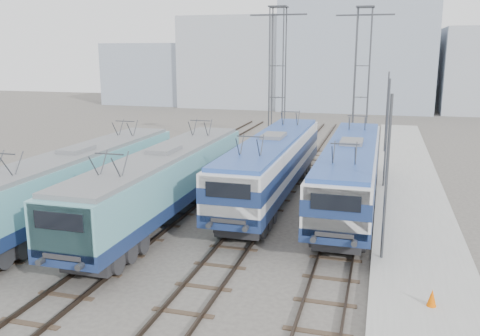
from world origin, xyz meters
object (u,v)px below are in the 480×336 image
(catenary_tower_east, at_px, (362,77))
(safety_cone, at_px, (432,298))
(catenary_tower_west, at_px, (277,77))
(locomotive_center_left, at_px, (163,180))
(locomotive_center_right, at_px, (273,161))
(locomotive_far_right, at_px, (350,168))
(locomotive_far_left, at_px, (76,178))
(mast_rear, at_px, (387,114))
(mast_mid, at_px, (386,136))
(mast_front, at_px, (386,182))

(catenary_tower_east, bearing_deg, safety_cone, -81.75)
(catenary_tower_west, bearing_deg, locomotive_center_left, -97.38)
(locomotive_center_left, height_order, locomotive_center_right, locomotive_center_right)
(locomotive_center_left, distance_m, locomotive_far_right, 10.24)
(locomotive_far_left, height_order, locomotive_far_right, locomotive_far_right)
(mast_rear, bearing_deg, mast_mid, -90.00)
(mast_mid, height_order, safety_cone, mast_mid)
(locomotive_far_right, bearing_deg, catenary_tower_west, 118.43)
(mast_front, xyz_separation_m, mast_mid, (0.00, 12.00, 0.00))
(locomotive_far_right, height_order, safety_cone, locomotive_far_right)
(mast_front, relative_size, mast_rear, 1.00)
(locomotive_far_right, bearing_deg, locomotive_far_left, -156.81)
(catenary_tower_west, bearing_deg, locomotive_center_right, -79.30)
(catenary_tower_west, bearing_deg, catenary_tower_east, 17.10)
(locomotive_center_right, bearing_deg, safety_cone, -56.10)
(mast_mid, bearing_deg, safety_cone, -84.07)
(locomotive_far_right, distance_m, catenary_tower_west, 14.83)
(locomotive_far_left, relative_size, mast_mid, 2.50)
(locomotive_far_right, distance_m, mast_mid, 4.99)
(catenary_tower_west, distance_m, mast_mid, 12.16)
(mast_rear, xyz_separation_m, safety_cone, (1.64, -27.80, -2.90))
(catenary_tower_west, relative_size, mast_front, 1.71)
(catenary_tower_west, relative_size, mast_mid, 1.71)
(locomotive_far_right, xyz_separation_m, mast_rear, (1.85, 16.47, 1.22))
(locomotive_far_left, height_order, catenary_tower_east, catenary_tower_east)
(catenary_tower_west, xyz_separation_m, safety_cone, (10.24, -23.80, -6.05))
(catenary_tower_west, bearing_deg, locomotive_far_right, -61.57)
(catenary_tower_west, height_order, catenary_tower_east, same)
(locomotive_far_left, distance_m, catenary_tower_west, 19.96)
(locomotive_far_right, bearing_deg, locomotive_center_left, -151.48)
(mast_front, distance_m, mast_rear, 24.00)
(mast_rear, bearing_deg, catenary_tower_east, -136.40)
(locomotive_far_left, bearing_deg, locomotive_center_right, 35.18)
(catenary_tower_west, height_order, mast_front, catenary_tower_west)
(catenary_tower_east, distance_m, mast_mid, 10.69)
(mast_front, height_order, mast_mid, same)
(locomotive_center_right, relative_size, mast_mid, 2.59)
(mast_front, bearing_deg, locomotive_center_right, 128.12)
(locomotive_center_right, distance_m, catenary_tower_east, 15.17)
(locomotive_center_right, relative_size, mast_rear, 2.59)
(locomotive_center_left, relative_size, mast_front, 2.54)
(locomotive_center_right, bearing_deg, locomotive_far_left, -144.82)
(locomotive_center_left, bearing_deg, locomotive_center_right, 50.47)
(catenary_tower_west, xyz_separation_m, mast_mid, (8.60, -8.00, -3.14))
(locomotive_far_left, distance_m, mast_rear, 27.07)
(locomotive_far_left, height_order, safety_cone, locomotive_far_left)
(locomotive_far_left, xyz_separation_m, locomotive_center_right, (9.00, 6.34, 0.13))
(locomotive_center_left, distance_m, safety_cone, 14.15)
(safety_cone, bearing_deg, mast_mid, 95.93)
(locomotive_center_left, relative_size, safety_cone, 30.07)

